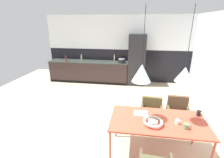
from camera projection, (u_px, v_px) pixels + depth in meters
ground_plane at (103, 125)px, 3.99m from camera, size 9.03×9.03×0.00m
back_wall_splashback_dark at (119, 65)px, 6.96m from camera, size 6.02×0.12×1.35m
back_wall_panel_upper at (119, 32)px, 6.51m from camera, size 6.02×0.12×1.35m
kitchen_counter at (89, 71)px, 6.87m from camera, size 3.29×0.63×0.88m
refrigerator_column at (137, 60)px, 6.41m from camera, size 0.66×0.60×2.00m
dining_table at (158, 122)px, 2.90m from camera, size 1.68×0.87×0.75m
armchair_by_stool at (151, 109)px, 3.76m from camera, size 0.52×0.51×0.75m
armchair_far_side at (178, 110)px, 3.71m from camera, size 0.50×0.49×0.80m
fruit_bowl at (153, 122)px, 2.75m from camera, size 0.34×0.34×0.08m
open_book at (141, 113)px, 3.09m from camera, size 0.26×0.21×0.02m
mug_glass_clear at (186, 126)px, 2.64m from camera, size 0.13×0.09×0.09m
mug_tall_blue at (177, 122)px, 2.77m from camera, size 0.11×0.07×0.08m
mug_short_terracotta at (199, 113)px, 3.00m from camera, size 0.12×0.07×0.11m
cooking_pot at (122, 61)px, 6.42m from camera, size 0.26×0.26×0.19m
bottle_vinegar_dark at (114, 58)px, 6.74m from camera, size 0.06×0.06×0.28m
bottle_oil_tall at (81, 58)px, 6.79m from camera, size 0.06×0.06×0.26m
bottle_spice_small at (66, 59)px, 6.63m from camera, size 0.06×0.06×0.29m
pendant_lamp_over_table_near at (142, 73)px, 2.67m from camera, size 0.32×0.32×1.18m
pendant_lamp_over_table_far at (185, 74)px, 2.57m from camera, size 0.29×0.29×1.15m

